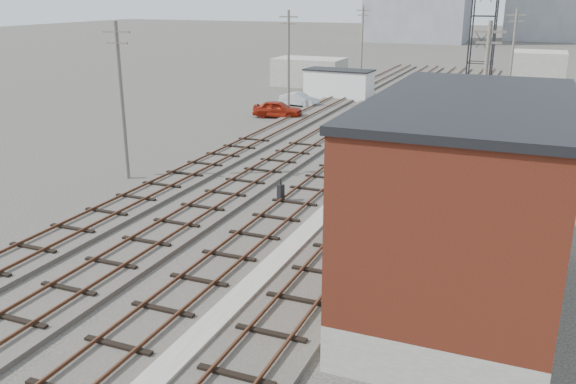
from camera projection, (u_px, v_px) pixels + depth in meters
The scene contains 21 objects.
ground at pixel (446, 93), 66.69m from camera, with size 320.00×320.00×0.00m, color #282621.
track_right at pixel (438, 133), 47.29m from camera, with size 3.20×90.00×0.39m.
track_mid_right at pixel (387, 129), 48.74m from camera, with size 3.20×90.00×0.39m.
track_mid_left at pixel (339, 125), 50.18m from camera, with size 3.20×90.00×0.39m.
track_left at pixel (294, 121), 51.63m from camera, with size 3.20×90.00×0.39m.
platform_curb at pixel (294, 246), 26.02m from camera, with size 0.90×28.00×0.26m, color gray.
brick_building at pixel (464, 203), 20.65m from camera, with size 6.54×12.20×7.22m.
lattice_tower at pixel (482, 40), 40.40m from camera, with size 1.60×1.60×15.00m.
utility_pole_left_a at pixel (122, 97), 34.56m from camera, with size 1.80×0.24×9.00m.
utility_pole_left_b at pixel (289, 57), 56.54m from camera, with size 1.80×0.24×9.00m.
utility_pole_left_c at pixel (362, 39), 78.52m from camera, with size 1.80×0.24×9.00m.
utility_pole_right_a at pixel (483, 97), 34.72m from camera, with size 1.80×0.24×9.00m.
utility_pole_right_b at pixel (513, 52), 61.09m from camera, with size 1.80×0.24×9.00m.
shed_left at pixel (309, 72), 71.99m from camera, with size 8.00×5.00×3.20m, color gray.
shed_right at pixel (538, 69), 71.61m from camera, with size 6.00×6.00×4.00m, color gray.
signal_mast at pixel (334, 244), 20.17m from camera, with size 0.40×0.42×4.21m.
switch_stand at pixel (281, 193), 31.40m from camera, with size 0.38×0.38×1.26m.
site_trailer at pixel (339, 84), 63.32m from camera, with size 7.24×3.52×2.97m.
car_red at pixel (278, 109), 53.56m from camera, with size 1.75×4.35×1.48m, color maroon.
car_silver at pixel (299, 99), 59.14m from camera, with size 1.34×3.86×1.27m, color #B3B6BB.
car_grey at pixel (326, 85), 67.58m from camera, with size 2.04×5.01×1.45m, color slate.
Camera 1 is at (9.39, -8.32, 10.39)m, focal length 38.00 mm.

